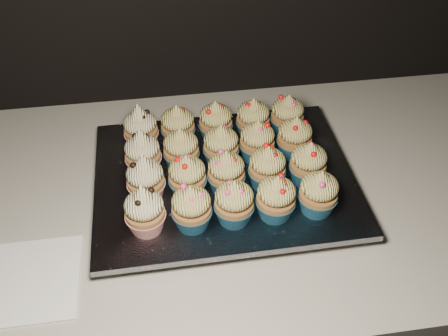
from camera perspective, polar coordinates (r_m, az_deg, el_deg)
name	(u,v)px	position (r m, az deg, el deg)	size (l,w,h in m)	color
cabinet	(145,333)	(1.28, -9.02, -18.10)	(2.40, 0.60, 0.86)	black
worktop	(118,205)	(0.92, -12.00, -4.14)	(2.44, 0.64, 0.04)	beige
napkin	(28,281)	(0.83, -21.53, -11.89)	(0.15, 0.15, 0.00)	white
baking_tray	(224,184)	(0.89, 0.00, -1.84)	(0.41, 0.32, 0.02)	black
foil_lining	(224,177)	(0.88, 0.00, -1.05)	(0.45, 0.35, 0.01)	silver
cupcake_0	(145,211)	(0.77, -9.06, -4.83)	(0.06, 0.06, 0.10)	#A9171A
cupcake_1	(192,208)	(0.77, -3.73, -4.57)	(0.06, 0.06, 0.08)	#185375
cupcake_2	(234,203)	(0.78, 1.16, -3.98)	(0.06, 0.06, 0.08)	#185375
cupcake_3	(276,198)	(0.79, 5.96, -3.44)	(0.06, 0.06, 0.08)	#185375
cupcake_4	(319,193)	(0.80, 10.75, -2.83)	(0.06, 0.06, 0.08)	#185375
cupcake_5	(145,179)	(0.82, -8.97, -1.26)	(0.06, 0.06, 0.10)	#A9171A
cupcake_6	(187,177)	(0.82, -4.21, -1.00)	(0.06, 0.06, 0.08)	#185375
cupcake_7	(226,173)	(0.82, 0.26, -0.52)	(0.06, 0.06, 0.08)	#185375
cupcake_8	(267,168)	(0.84, 4.96, 0.03)	(0.06, 0.06, 0.08)	#185375
cupcake_9	(308,164)	(0.85, 9.60, 0.50)	(0.06, 0.06, 0.08)	#185375
cupcake_10	(143,153)	(0.87, -9.28, 1.66)	(0.06, 0.06, 0.10)	#A9171A
cupcake_11	(181,150)	(0.87, -4.91, 2.12)	(0.06, 0.06, 0.08)	#185375
cupcake_12	(221,146)	(0.87, -0.34, 2.50)	(0.06, 0.06, 0.08)	#185375
cupcake_13	(257,141)	(0.89, 3.82, 3.07)	(0.06, 0.06, 0.08)	#185375
cupcake_14	(295,138)	(0.90, 8.08, 3.46)	(0.06, 0.06, 0.08)	#185375
cupcake_15	(141,129)	(0.92, -9.50, 4.46)	(0.06, 0.06, 0.10)	#A9171A
cupcake_16	(178,126)	(0.92, -5.30, 4.80)	(0.06, 0.06, 0.08)	#185375
cupcake_17	(216,122)	(0.93, -0.95, 5.29)	(0.06, 0.06, 0.08)	#185375
cupcake_18	(253,119)	(0.94, 3.32, 5.61)	(0.06, 0.06, 0.08)	#185375
cupcake_19	(287,115)	(0.95, 7.25, 5.99)	(0.06, 0.06, 0.08)	#185375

